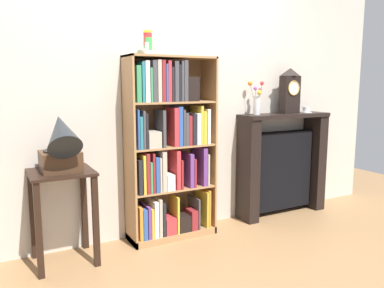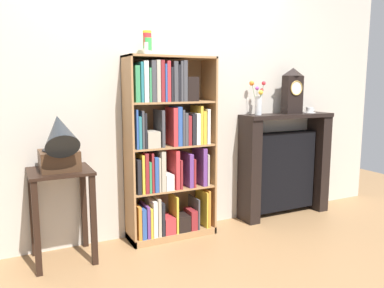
% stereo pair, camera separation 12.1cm
% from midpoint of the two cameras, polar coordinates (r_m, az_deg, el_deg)
% --- Properties ---
extents(ground_plane, '(7.84, 6.40, 0.02)m').
position_cam_midpoint_polar(ground_plane, '(3.57, -3.26, -14.09)').
color(ground_plane, '#997047').
extents(wall_back, '(4.84, 0.08, 2.60)m').
position_cam_midpoint_polar(wall_back, '(3.62, -2.87, 7.59)').
color(wall_back, beige).
rests_on(wall_back, ground).
extents(bookshelf, '(0.79, 0.29, 1.62)m').
position_cam_midpoint_polar(bookshelf, '(3.41, -4.53, -1.26)').
color(bookshelf, '#A87A4C').
rests_on(bookshelf, ground).
extents(cup_stack, '(0.07, 0.07, 0.20)m').
position_cam_midpoint_polar(cup_stack, '(3.34, -7.60, 14.57)').
color(cup_stack, white).
rests_on(cup_stack, bookshelf).
extents(side_table_left, '(0.47, 0.44, 0.73)m').
position_cam_midpoint_polar(side_table_left, '(3.16, -19.66, -7.48)').
color(side_table_left, black).
rests_on(side_table_left, ground).
extents(gramophone, '(0.28, 0.46, 0.51)m').
position_cam_midpoint_polar(gramophone, '(3.00, -19.88, 0.04)').
color(gramophone, '#472D1C').
rests_on(gramophone, side_table_left).
extents(fireplace_mantel, '(1.03, 0.28, 1.08)m').
position_cam_midpoint_polar(fireplace_mantel, '(4.20, 12.27, -3.03)').
color(fireplace_mantel, black).
rests_on(fireplace_mantel, ground).
extents(mantel_clock, '(0.20, 0.12, 0.47)m').
position_cam_midpoint_polar(mantel_clock, '(4.13, 13.45, 7.66)').
color(mantel_clock, black).
rests_on(mantel_clock, fireplace_mantel).
extents(flower_vase, '(0.12, 0.15, 0.33)m').
position_cam_midpoint_polar(flower_vase, '(3.87, 8.65, 6.47)').
color(flower_vase, silver).
rests_on(flower_vase, fireplace_mantel).
extents(teacup_with_saucer, '(0.13, 0.13, 0.06)m').
position_cam_midpoint_polar(teacup_with_saucer, '(4.31, 15.76, 4.84)').
color(teacup_with_saucer, white).
rests_on(teacup_with_saucer, fireplace_mantel).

